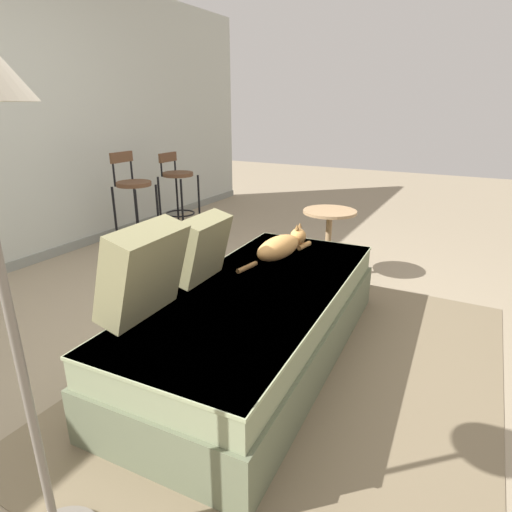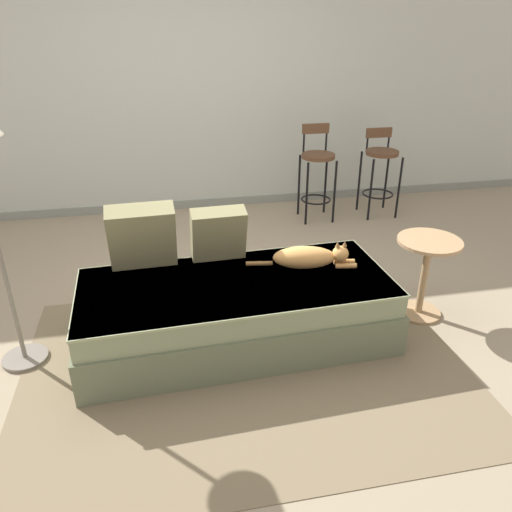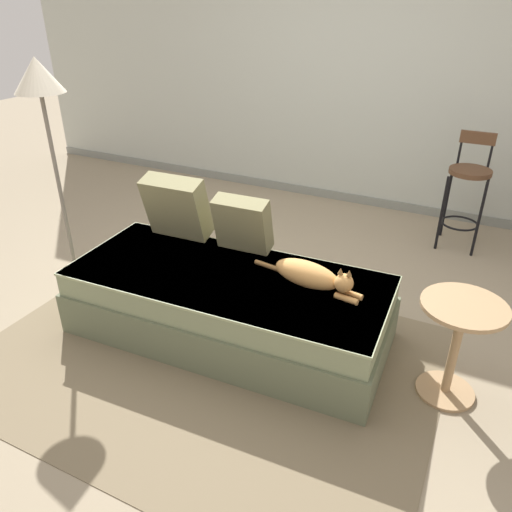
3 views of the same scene
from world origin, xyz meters
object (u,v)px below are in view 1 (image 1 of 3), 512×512
object	(u,v)px
couch	(259,321)
side_table	(329,235)
cat	(281,246)
bar_stool_by_doorway	(178,186)
throw_pillow_middle	(202,248)
throw_pillow_corner	(143,272)
bar_stool_near_window	(134,196)

from	to	relation	value
couch	side_table	size ratio (longest dim) A/B	3.46
couch	cat	bearing A→B (deg)	11.31
cat	bar_stool_by_doorway	distance (m)	2.36
throw_pillow_middle	throw_pillow_corner	bearing A→B (deg)	-177.61
cat	side_table	distance (m)	0.86
couch	bar_stool_near_window	bearing A→B (deg)	59.91
bar_stool_by_doorway	side_table	xyz separation A→B (m)	(-0.51, -1.97, -0.15)
throw_pillow_corner	bar_stool_by_doorway	bearing A→B (deg)	35.07
bar_stool_by_doorway	side_table	world-z (taller)	bar_stool_by_doorway
throw_pillow_middle	bar_stool_near_window	size ratio (longest dim) A/B	0.40
couch	throw_pillow_corner	size ratio (longest dim) A/B	4.48
couch	bar_stool_near_window	size ratio (longest dim) A/B	2.10
side_table	bar_stool_by_doorway	bearing A→B (deg)	75.39
bar_stool_by_doorway	throw_pillow_middle	bearing A→B (deg)	-138.85
couch	throw_pillow_middle	distance (m)	0.54
throw_pillow_middle	bar_stool_near_window	distance (m)	2.10
side_table	couch	bearing A→B (deg)	-177.61
cat	bar_stool_near_window	distance (m)	2.04
couch	bar_stool_near_window	distance (m)	2.37
bar_stool_near_window	throw_pillow_middle	bearing A→B (deg)	-126.23
cat	throw_pillow_corner	bearing A→B (deg)	168.82
bar_stool_near_window	bar_stool_by_doorway	bearing A→B (deg)	-0.09
throw_pillow_corner	bar_stool_near_window	size ratio (longest dim) A/B	0.47
bar_stool_by_doorway	cat	bearing A→B (deg)	-125.24
bar_stool_near_window	bar_stool_by_doorway	distance (m)	0.70
throw_pillow_corner	bar_stool_near_window	xyz separation A→B (m)	(1.75, 1.72, -0.12)
couch	bar_stool_near_window	xyz separation A→B (m)	(1.18, 2.03, 0.33)
throw_pillow_corner	cat	world-z (taller)	throw_pillow_corner
throw_pillow_middle	side_table	xyz separation A→B (m)	(1.42, -0.28, -0.25)
bar_stool_by_doorway	side_table	bearing A→B (deg)	-104.61
bar_stool_near_window	side_table	bearing A→B (deg)	-84.74
couch	side_table	world-z (taller)	side_table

